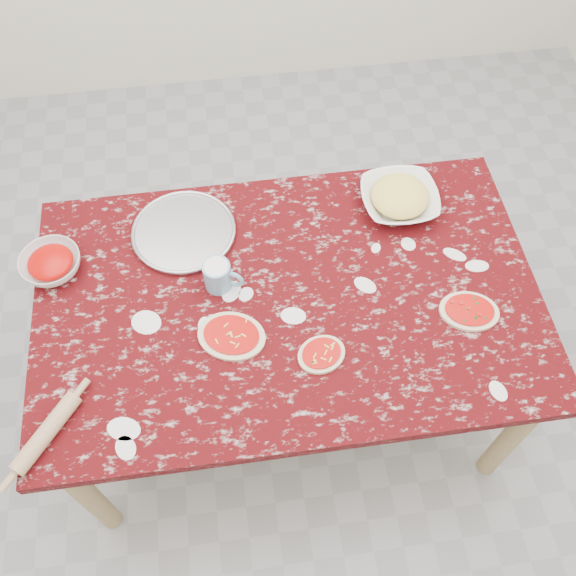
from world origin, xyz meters
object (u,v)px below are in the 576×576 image
Objects in this scene: sauce_bowl at (52,264)px; pizza_tray at (184,232)px; rolling_pin at (46,433)px; worktable at (288,310)px; cheese_bowl at (399,200)px; flour_mug at (219,275)px.

pizza_tray is at bearing 11.79° from sauce_bowl.
rolling_pin is (0.02, -0.57, -0.01)m from sauce_bowl.
worktable is at bearing 26.45° from rolling_pin.
cheese_bowl is 1.34m from rolling_pin.
cheese_bowl reaches higher than pizza_tray.
sauce_bowl is at bearing 91.87° from rolling_pin.
cheese_bowl is (0.43, 0.32, 0.12)m from worktable.
flour_mug is 0.52× the size of rolling_pin.
flour_mug is at bearing -159.34° from cheese_bowl.
pizza_tray is 0.25m from flour_mug.
sauce_bowl is 0.57m from rolling_pin.
rolling_pin is at bearing -149.64° from cheese_bowl.
worktable is 0.78m from sauce_bowl.
cheese_bowl reaches higher than worktable.
flour_mug reaches higher than worktable.
flour_mug is (-0.64, -0.24, 0.02)m from cheese_bowl.
flour_mug reaches higher than pizza_tray.
sauce_bowl is (-0.74, 0.21, 0.11)m from worktable.
rolling_pin is at bearing -121.87° from pizza_tray.
cheese_bowl reaches higher than rolling_pin.
rolling_pin is at bearing -139.75° from flour_mug.
worktable is 0.26m from flour_mug.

